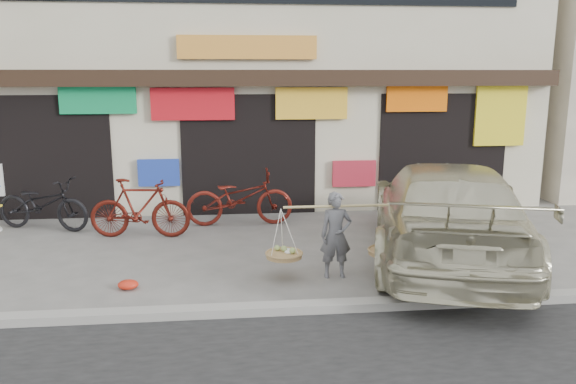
{
  "coord_description": "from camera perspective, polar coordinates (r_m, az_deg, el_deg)",
  "views": [
    {
      "loc": [
        -0.41,
        -9.02,
        3.16
      ],
      "look_at": [
        0.62,
        0.9,
        1.04
      ],
      "focal_mm": 35.0,
      "sensor_mm": 36.0,
      "label": 1
    }
  ],
  "objects": [
    {
      "name": "bike_0",
      "position": [
        12.5,
        -23.65,
        -1.12
      ],
      "size": [
        2.17,
        1.33,
        1.08
      ],
      "primitive_type": "imported",
      "rotation": [
        0.0,
        0.0,
        1.24
      ],
      "color": "black",
      "rests_on": "ground"
    },
    {
      "name": "red_bag",
      "position": [
        8.8,
        -15.93,
        -9.03
      ],
      "size": [
        0.31,
        0.25,
        0.14
      ],
      "primitive_type": "ellipsoid",
      "color": "red",
      "rests_on": "ground"
    },
    {
      "name": "suv",
      "position": [
        9.95,
        15.75,
        -1.9
      ],
      "size": [
        3.86,
        6.25,
        1.69
      ],
      "rotation": [
        0.0,
        0.0,
        2.87
      ],
      "color": "beige",
      "rests_on": "ground"
    },
    {
      "name": "bike_1",
      "position": [
        11.26,
        -14.84,
        -1.61
      ],
      "size": [
        2.0,
        0.75,
        1.17
      ],
      "primitive_type": "imported",
      "rotation": [
        0.0,
        0.0,
        1.47
      ],
      "color": "#4F140D",
      "rests_on": "ground"
    },
    {
      "name": "street_vendor",
      "position": [
        8.82,
        4.88,
        -4.8
      ],
      "size": [
        2.19,
        0.57,
        1.36
      ],
      "rotation": [
        0.0,
        0.0,
        -0.0
      ],
      "color": "#5D5D62",
      "rests_on": "ground"
    },
    {
      "name": "bike_2",
      "position": [
        11.85,
        -4.94,
        -0.59
      ],
      "size": [
        2.24,
        0.81,
        1.17
      ],
      "primitive_type": "imported",
      "rotation": [
        0.0,
        0.0,
        1.59
      ],
      "color": "#5A160F",
      "rests_on": "ground"
    },
    {
      "name": "ground",
      "position": [
        9.57,
        -3.14,
        -7.3
      ],
      "size": [
        70.0,
        70.0,
        0.0
      ],
      "primitive_type": "plane",
      "color": "slate",
      "rests_on": "ground"
    },
    {
      "name": "kerb",
      "position": [
        7.69,
        -2.39,
        -11.79
      ],
      "size": [
        70.0,
        0.25,
        0.12
      ],
      "primitive_type": "cube",
      "color": "gray",
      "rests_on": "ground"
    },
    {
      "name": "shophouse_block",
      "position": [
        15.44,
        -4.5,
        13.04
      ],
      "size": [
        14.0,
        6.32,
        7.0
      ],
      "color": "beige",
      "rests_on": "ground"
    }
  ]
}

